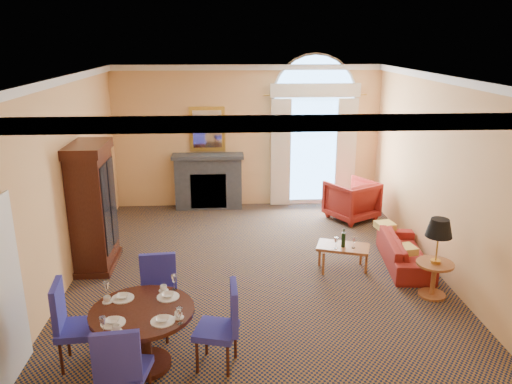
{
  "coord_description": "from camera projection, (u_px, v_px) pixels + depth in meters",
  "views": [
    {
      "loc": [
        -0.48,
        -7.4,
        3.75
      ],
      "look_at": [
        0.0,
        0.5,
        1.3
      ],
      "focal_mm": 35.0,
      "sensor_mm": 36.0,
      "label": 1
    }
  ],
  "objects": [
    {
      "name": "ground",
      "position": [
        258.0,
        276.0,
        8.2
      ],
      "size": [
        7.5,
        7.5,
        0.0
      ],
      "primitive_type": "plane",
      "color": "#0F1932",
      "rests_on": "ground"
    },
    {
      "name": "room_envelope",
      "position": [
        254.0,
        118.0,
        8.09
      ],
      "size": [
        6.04,
        7.52,
        3.45
      ],
      "color": "#F4BA74",
      "rests_on": "ground"
    },
    {
      "name": "armoire",
      "position": [
        93.0,
        209.0,
        8.31
      ],
      "size": [
        0.61,
        1.09,
        2.14
      ],
      "color": "black",
      "rests_on": "ground"
    },
    {
      "name": "dining_table",
      "position": [
        143.0,
        325.0,
        5.79
      ],
      "size": [
        1.21,
        1.21,
        0.96
      ],
      "color": "black",
      "rests_on": "ground"
    },
    {
      "name": "dining_chair_north",
      "position": [
        157.0,
        289.0,
        6.53
      ],
      "size": [
        0.55,
        0.55,
        1.06
      ],
      "rotation": [
        0.0,
        0.0,
        2.94
      ],
      "color": "#272696",
      "rests_on": "ground"
    },
    {
      "name": "dining_chair_south",
      "position": [
        121.0,
        366.0,
        5.0
      ],
      "size": [
        0.54,
        0.54,
        1.06
      ],
      "rotation": [
        0.0,
        0.0,
        -0.16
      ],
      "color": "#272696",
      "rests_on": "ground"
    },
    {
      "name": "dining_chair_east",
      "position": [
        225.0,
        321.0,
        5.81
      ],
      "size": [
        0.57,
        0.57,
        1.06
      ],
      "rotation": [
        0.0,
        0.0,
        1.31
      ],
      "color": "#272696",
      "rests_on": "ground"
    },
    {
      "name": "dining_chair_west",
      "position": [
        69.0,
        319.0,
        5.84
      ],
      "size": [
        0.53,
        0.52,
        1.06
      ],
      "rotation": [
        0.0,
        0.0,
        -1.5
      ],
      "color": "#272696",
      "rests_on": "ground"
    },
    {
      "name": "sofa",
      "position": [
        405.0,
        252.0,
        8.54
      ],
      "size": [
        0.84,
        1.74,
        0.49
      ],
      "primitive_type": "imported",
      "rotation": [
        0.0,
        0.0,
        1.46
      ],
      "color": "maroon",
      "rests_on": "ground"
    },
    {
      "name": "armchair",
      "position": [
        351.0,
        200.0,
        10.69
      ],
      "size": [
        1.25,
        1.26,
        0.85
      ],
      "primitive_type": "imported",
      "rotation": [
        0.0,
        0.0,
        3.67
      ],
      "color": "maroon",
      "rests_on": "ground"
    },
    {
      "name": "coffee_table",
      "position": [
        343.0,
        247.0,
        8.32
      ],
      "size": [
        0.96,
        0.72,
        0.76
      ],
      "rotation": [
        0.0,
        0.0,
        -0.33
      ],
      "color": "#9B572E",
      "rests_on": "ground"
    },
    {
      "name": "side_table",
      "position": [
        437.0,
        248.0,
        7.35
      ],
      "size": [
        0.55,
        0.55,
        1.21
      ],
      "color": "#9B572E",
      "rests_on": "ground"
    }
  ]
}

